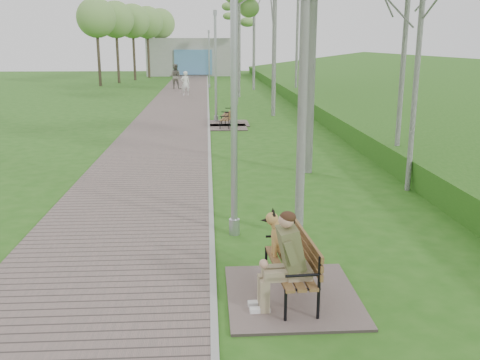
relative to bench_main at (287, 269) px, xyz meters
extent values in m
plane|color=#265C15|center=(-1.04, 3.12, -0.46)|extent=(120.00, 120.00, 0.00)
cube|color=#6D5E58|center=(-2.79, 24.62, -0.44)|extent=(3.50, 67.00, 0.04)
cube|color=#999993|center=(-1.04, 24.62, -0.44)|extent=(0.10, 67.00, 0.05)
cube|color=#417725|center=(10.96, 23.12, -0.46)|extent=(14.00, 70.00, 1.60)
cube|color=#9E9E99|center=(-2.54, 54.12, 1.54)|extent=(10.00, 5.00, 4.00)
cube|color=#548BBD|center=(-2.54, 51.52, 1.04)|extent=(4.00, 0.20, 2.60)
cube|color=#6D5E58|center=(0.10, 0.05, -0.44)|extent=(1.88, 2.08, 0.04)
cube|color=brown|center=(0.05, 0.05, 0.01)|extent=(0.57, 1.59, 0.04)
cube|color=brown|center=(0.30, 0.07, 0.29)|extent=(0.14, 1.56, 0.34)
cube|color=#6D5E58|center=(-0.22, 15.87, -0.44)|extent=(1.60, 1.78, 0.04)
cube|color=brown|center=(-0.27, 15.87, -0.06)|extent=(0.67, 1.39, 0.04)
cube|color=brown|center=(-0.06, 15.83, 0.18)|extent=(0.31, 1.31, 0.29)
cube|color=#6D5E58|center=(-0.13, 17.03, -0.44)|extent=(1.75, 1.94, 0.04)
cube|color=brown|center=(-0.18, 17.03, -0.02)|extent=(0.66, 1.51, 0.04)
cube|color=brown|center=(0.05, 16.99, 0.24)|extent=(0.27, 1.45, 0.32)
cylinder|color=#A0A3A8|center=(-0.61, 2.69, -0.31)|extent=(0.21, 0.21, 0.31)
cylinder|color=#A0A3A8|center=(-0.61, 2.69, 2.11)|extent=(0.12, 0.12, 5.14)
cylinder|color=#A0A3A8|center=(-0.70, 17.65, -0.32)|extent=(0.19, 0.19, 0.29)
cylinder|color=#A0A3A8|center=(-0.70, 17.65, 1.93)|extent=(0.11, 0.11, 4.79)
cylinder|color=#A0A3A8|center=(-0.70, 17.65, 4.37)|extent=(0.17, 0.17, 0.24)
cylinder|color=#A0A3A8|center=(-0.90, 36.87, -0.33)|extent=(0.17, 0.17, 0.26)
cylinder|color=#A0A3A8|center=(-0.90, 36.87, 1.71)|extent=(0.10, 0.10, 4.34)
cylinder|color=#A0A3A8|center=(-0.90, 36.87, 3.92)|extent=(0.16, 0.16, 0.22)
imported|color=white|center=(-2.58, 30.12, 0.38)|extent=(0.70, 0.56, 1.67)
imported|color=gray|center=(-3.58, 35.64, 0.51)|extent=(1.07, 0.90, 1.94)
cylinder|color=silver|center=(3.85, 5.59, 2.92)|extent=(0.16, 0.16, 6.77)
cylinder|color=silver|center=(1.73, 7.59, 3.70)|extent=(0.20, 0.20, 8.33)
cylinder|color=silver|center=(4.19, 7.43, 3.50)|extent=(0.17, 0.17, 7.93)
cylinder|color=silver|center=(2.19, 19.62, 3.83)|extent=(0.19, 0.19, 8.58)
cylinder|color=silver|center=(0.63, 24.83, 4.58)|extent=(0.19, 0.19, 10.07)
cylinder|color=silver|center=(4.46, 26.57, 4.58)|extent=(0.20, 0.20, 10.09)
cylinder|color=silver|center=(1.04, 29.06, 3.79)|extent=(0.16, 0.16, 8.51)
cylinder|color=silver|center=(2.50, 34.67, 5.49)|extent=(0.20, 0.20, 11.90)
cylinder|color=silver|center=(2.26, 48.46, 3.34)|extent=(0.18, 0.18, 7.61)
ellipsoid|color=#79A952|center=(2.26, 48.46, 5.78)|extent=(2.62, 2.62, 3.35)
camera|label=1|loc=(-1.09, -6.96, 3.12)|focal=40.00mm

